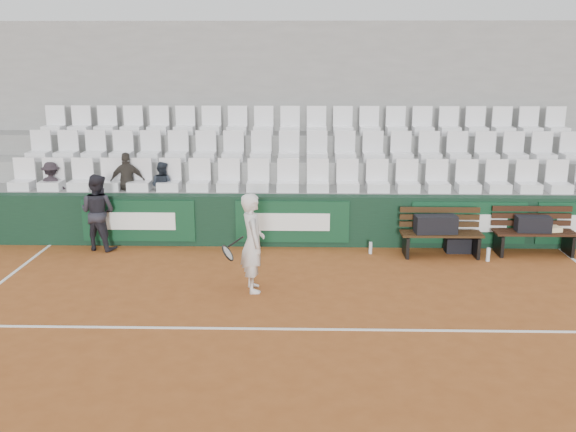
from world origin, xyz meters
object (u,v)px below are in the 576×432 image
(water_bottle_near, at_px, (370,248))
(tennis_player, at_px, (253,243))
(sports_bag_ground, at_px, (458,245))
(spectator_c, at_px, (161,165))
(spectator_b, at_px, (126,160))
(sports_bag_right, at_px, (533,224))
(sports_bag_left, at_px, (436,224))
(bench_left, at_px, (441,244))
(bench_right, at_px, (534,243))
(spectator_a, at_px, (50,165))
(water_bottle_far, at_px, (488,255))
(ball_kid, at_px, (98,212))

(water_bottle_near, bearing_deg, tennis_player, -136.63)
(sports_bag_ground, relative_size, spectator_c, 0.46)
(spectator_b, bearing_deg, sports_bag_right, 165.21)
(water_bottle_near, xyz_separation_m, spectator_c, (-4.14, 1.04, 1.40))
(sports_bag_ground, bearing_deg, sports_bag_left, -152.76)
(spectator_b, bearing_deg, spectator_c, 172.51)
(bench_left, height_order, bench_right, same)
(spectator_a, distance_m, spectator_c, 2.27)
(spectator_b, bearing_deg, bench_left, 161.97)
(bench_right, bearing_deg, sports_bag_right, 178.76)
(sports_bag_right, xyz_separation_m, water_bottle_far, (-0.92, -0.43, -0.47))
(bench_left, relative_size, spectator_b, 1.24)
(bench_right, relative_size, spectator_b, 1.24)
(sports_bag_right, distance_m, spectator_b, 7.99)
(bench_right, height_order, spectator_b, spectator_b)
(sports_bag_left, relative_size, spectator_c, 0.75)
(bench_left, height_order, spectator_c, spectator_c)
(water_bottle_far, relative_size, spectator_b, 0.21)
(bench_right, relative_size, sports_bag_left, 1.96)
(sports_bag_left, xyz_separation_m, water_bottle_near, (-1.18, 0.10, -0.50))
(water_bottle_far, relative_size, ball_kid, 0.17)
(water_bottle_near, bearing_deg, bench_right, 0.65)
(bench_left, xyz_separation_m, bench_right, (1.77, 0.13, 0.00))
(water_bottle_near, xyz_separation_m, tennis_player, (-2.08, -1.96, 0.68))
(sports_bag_right, relative_size, sports_bag_ground, 1.33)
(water_bottle_near, distance_m, spectator_c, 4.49)
(sports_bag_ground, xyz_separation_m, ball_kid, (-6.89, 0.02, 0.59))
(bench_left, distance_m, bench_right, 1.77)
(spectator_a, bearing_deg, tennis_player, 142.94)
(water_bottle_near, relative_size, spectator_a, 0.23)
(bench_left, bearing_deg, tennis_player, -151.08)
(bench_right, height_order, sports_bag_ground, bench_right)
(sports_bag_ground, height_order, water_bottle_near, sports_bag_ground)
(bench_left, distance_m, ball_kid, 6.54)
(bench_right, xyz_separation_m, spectator_a, (-9.47, 1.01, 1.28))
(bench_right, distance_m, sports_bag_ground, 1.40)
(bench_left, xyz_separation_m, tennis_player, (-3.37, -1.86, 0.57))
(bench_left, bearing_deg, sports_bag_ground, 33.98)
(spectator_a, bearing_deg, spectator_b, 177.72)
(sports_bag_right, bearing_deg, spectator_c, 171.99)
(tennis_player, bearing_deg, water_bottle_near, 43.37)
(sports_bag_ground, xyz_separation_m, water_bottle_far, (0.43, -0.55, -0.02))
(water_bottle_far, height_order, spectator_c, spectator_c)
(sports_bag_ground, relative_size, tennis_player, 0.30)
(bench_right, relative_size, water_bottle_near, 6.54)
(water_bottle_far, height_order, spectator_a, spectator_a)
(water_bottle_far, distance_m, spectator_b, 7.25)
(water_bottle_far, bearing_deg, ball_kid, 175.51)
(bench_right, height_order, water_bottle_far, bench_right)
(ball_kid, bearing_deg, sports_bag_right, -164.17)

